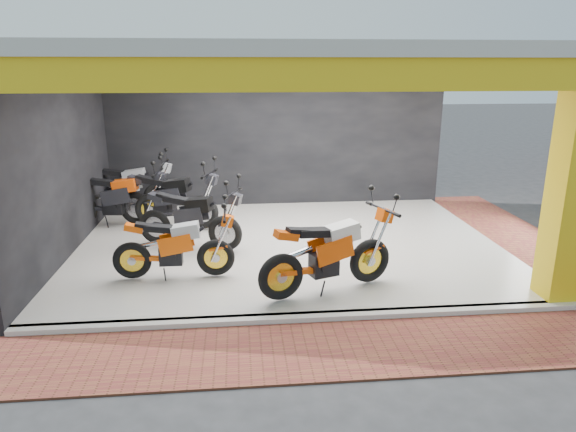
% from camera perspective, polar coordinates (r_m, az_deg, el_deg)
% --- Properties ---
extents(ground, '(80.00, 80.00, 0.00)m').
position_cam_1_polar(ground, '(8.18, 1.42, -8.25)').
color(ground, '#2D2D30').
rests_on(ground, ground).
extents(showroom_floor, '(8.00, 6.00, 0.10)m').
position_cam_1_polar(showroom_floor, '(10.00, 0.04, -3.25)').
color(showroom_floor, white).
rests_on(showroom_floor, ground).
extents(showroom_ceiling, '(8.40, 6.40, 0.20)m').
position_cam_1_polar(showroom_ceiling, '(9.43, 0.04, 17.53)').
color(showroom_ceiling, beige).
rests_on(showroom_ceiling, corner_column).
extents(back_wall, '(8.20, 0.20, 3.50)m').
position_cam_1_polar(back_wall, '(12.62, -1.35, 8.79)').
color(back_wall, black).
rests_on(back_wall, ground).
extents(left_wall, '(0.20, 6.20, 3.50)m').
position_cam_1_polar(left_wall, '(10.04, -24.06, 5.45)').
color(left_wall, black).
rests_on(left_wall, ground).
extents(corner_column, '(0.50, 0.50, 3.50)m').
position_cam_1_polar(corner_column, '(8.28, 28.98, 2.76)').
color(corner_column, yellow).
rests_on(corner_column, ground).
extents(header_beam_front, '(8.40, 0.30, 0.40)m').
position_cam_1_polar(header_beam_front, '(6.45, 2.74, 15.43)').
color(header_beam_front, yellow).
rests_on(header_beam_front, corner_column).
extents(header_beam_right, '(0.30, 6.40, 0.40)m').
position_cam_1_polar(header_beam_right, '(10.59, 22.88, 14.55)').
color(header_beam_right, yellow).
rests_on(header_beam_right, corner_column).
extents(floor_kerb, '(8.00, 0.20, 0.10)m').
position_cam_1_polar(floor_kerb, '(7.24, 2.41, -11.22)').
color(floor_kerb, white).
rests_on(floor_kerb, ground).
extents(paver_front, '(9.00, 1.40, 0.03)m').
position_cam_1_polar(paver_front, '(6.59, 3.37, -14.60)').
color(paver_front, brown).
rests_on(paver_front, ground).
extents(paver_right, '(1.40, 7.00, 0.03)m').
position_cam_1_polar(paver_right, '(11.49, 24.61, -2.35)').
color(paver_right, brown).
rests_on(paver_right, ground).
extents(moto_hero, '(2.51, 1.61, 1.44)m').
position_cam_1_polar(moto_hero, '(8.03, 9.16, -2.64)').
color(moto_hero, '#E94F09').
rests_on(moto_hero, showroom_floor).
extents(moto_row_a, '(2.04, 0.76, 1.25)m').
position_cam_1_polar(moto_row_a, '(8.29, -8.11, -2.68)').
color(moto_row_a, '#FF590A').
rests_on(moto_row_a, showroom_floor).
extents(moto_row_b, '(2.36, 1.56, 1.35)m').
position_cam_1_polar(moto_row_b, '(9.39, -7.07, -0.03)').
color(moto_row_b, black).
rests_on(moto_row_b, showroom_floor).
extents(moto_row_c, '(2.37, 1.06, 1.41)m').
position_cam_1_polar(moto_row_c, '(11.21, -15.08, 2.35)').
color(moto_row_c, black).
rests_on(moto_row_c, showroom_floor).
extents(moto_row_d, '(2.52, 1.56, 1.45)m').
position_cam_1_polar(moto_row_d, '(10.74, -9.58, 2.21)').
color(moto_row_d, black).
rests_on(moto_row_d, showroom_floor).
extents(moto_row_e, '(2.35, 0.97, 1.41)m').
position_cam_1_polar(moto_row_e, '(12.23, -14.31, 3.55)').
color(moto_row_e, '#9FA2A7').
rests_on(moto_row_e, showroom_floor).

